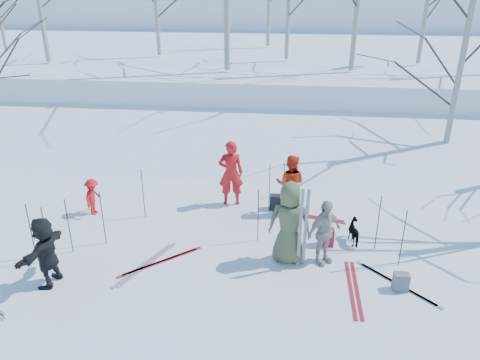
# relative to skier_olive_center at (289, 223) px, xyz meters

# --- Properties ---
(ground) EXTENTS (120.00, 120.00, 0.00)m
(ground) POSITION_rel_skier_olive_center_xyz_m (-1.20, -0.21, -0.93)
(ground) COLOR white
(ground) RESTS_ON ground
(snow_ramp) EXTENTS (70.00, 9.49, 4.12)m
(snow_ramp) POSITION_rel_skier_olive_center_xyz_m (-1.20, 6.79, -0.78)
(snow_ramp) COLOR white
(snow_ramp) RESTS_ON ground
(snow_plateau) EXTENTS (70.00, 18.00, 2.20)m
(snow_plateau) POSITION_rel_skier_olive_center_xyz_m (-1.20, 16.79, 0.07)
(snow_plateau) COLOR white
(snow_plateau) RESTS_ON ground
(far_hill) EXTENTS (90.00, 30.00, 6.00)m
(far_hill) POSITION_rel_skier_olive_center_xyz_m (-1.20, 37.79, 1.07)
(far_hill) COLOR white
(far_hill) RESTS_ON ground
(skier_olive_center) EXTENTS (0.94, 0.64, 1.87)m
(skier_olive_center) POSITION_rel_skier_olive_center_xyz_m (0.00, 0.00, 0.00)
(skier_olive_center) COLOR #4D5533
(skier_olive_center) RESTS_ON ground
(skier_red_north) EXTENTS (0.71, 0.52, 1.82)m
(skier_red_north) POSITION_rel_skier_olive_center_xyz_m (-1.58, 2.57, -0.03)
(skier_red_north) COLOR red
(skier_red_north) RESTS_ON ground
(skier_redor_behind) EXTENTS (0.87, 0.73, 1.60)m
(skier_redor_behind) POSITION_rel_skier_olive_center_xyz_m (0.01, 2.27, -0.14)
(skier_redor_behind) COLOR red
(skier_redor_behind) RESTS_ON ground
(skier_red_seated) EXTENTS (0.42, 0.66, 0.98)m
(skier_red_seated) POSITION_rel_skier_olive_center_xyz_m (-5.07, 1.62, -0.44)
(skier_red_seated) COLOR red
(skier_red_seated) RESTS_ON ground
(skier_cream_east) EXTENTS (0.91, 0.83, 1.50)m
(skier_cream_east) POSITION_rel_skier_olive_center_xyz_m (0.75, -0.00, -0.18)
(skier_cream_east) COLOR beige
(skier_cream_east) RESTS_ON ground
(skier_grey_west) EXTENTS (0.63, 1.44, 1.50)m
(skier_grey_west) POSITION_rel_skier_olive_center_xyz_m (-4.80, -1.35, -0.18)
(skier_grey_west) COLOR black
(skier_grey_west) RESTS_ON ground
(dog) EXTENTS (0.44, 0.69, 0.54)m
(dog) POSITION_rel_skier_olive_center_xyz_m (1.56, 0.90, -0.66)
(dog) COLOR black
(dog) RESTS_ON ground
(upright_ski_left) EXTENTS (0.08, 0.16, 1.90)m
(upright_ski_left) POSITION_rel_skier_olive_center_xyz_m (0.23, -0.25, 0.02)
(upright_ski_left) COLOR silver
(upright_ski_left) RESTS_ON ground
(upright_ski_right) EXTENTS (0.09, 0.23, 1.89)m
(upright_ski_right) POSITION_rel_skier_olive_center_xyz_m (0.34, -0.22, 0.02)
(upright_ski_right) COLOR silver
(upright_ski_right) RESTS_ON ground
(ski_pair_a) EXTENTS (2.10, 2.10, 0.02)m
(ski_pair_a) POSITION_rel_skier_olive_center_xyz_m (2.24, -0.65, -0.92)
(ski_pair_a) COLOR silver
(ski_pair_a) RESTS_ON ground
(ski_pair_b) EXTENTS (0.23, 1.90, 0.02)m
(ski_pair_b) POSITION_rel_skier_olive_center_xyz_m (1.34, -0.91, -0.92)
(ski_pair_b) COLOR maroon
(ski_pair_b) RESTS_ON ground
(ski_pair_c) EXTENTS (1.61, 2.05, 0.02)m
(ski_pair_c) POSITION_rel_skier_olive_center_xyz_m (-3.07, -0.53, -0.92)
(ski_pair_c) COLOR silver
(ski_pair_c) RESTS_ON ground
(ski_pair_e) EXTENTS (1.06, 1.99, 0.02)m
(ski_pair_e) POSITION_rel_skier_olive_center_xyz_m (0.50, 2.03, -0.92)
(ski_pair_e) COLOR maroon
(ski_pair_e) RESTS_ON ground
(ski_pair_f) EXTENTS (2.08, 2.10, 0.02)m
(ski_pair_f) POSITION_rel_skier_olive_center_xyz_m (-2.77, -0.39, -0.92)
(ski_pair_f) COLOR maroon
(ski_pair_f) RESTS_ON ground
(ski_pole_a) EXTENTS (0.02, 0.02, 1.34)m
(ski_pole_a) POSITION_rel_skier_olive_center_xyz_m (-5.17, -0.62, -0.26)
(ski_pole_a) COLOR black
(ski_pole_a) RESTS_ON ground
(ski_pole_b) EXTENTS (0.02, 0.02, 1.34)m
(ski_pole_b) POSITION_rel_skier_olive_center_xyz_m (-0.53, 2.25, -0.26)
(ski_pole_b) COLOR black
(ski_pole_b) RESTS_ON ground
(ski_pole_c) EXTENTS (0.02, 0.02, 1.34)m
(ski_pole_c) POSITION_rel_skier_olive_center_xyz_m (2.40, 0.06, -0.26)
(ski_pole_c) COLOR black
(ski_pole_c) RESTS_ON ground
(ski_pole_d) EXTENTS (0.02, 0.02, 1.34)m
(ski_pole_d) POSITION_rel_skier_olive_center_xyz_m (-4.24, 0.22, -0.26)
(ski_pole_d) COLOR black
(ski_pole_d) RESTS_ON ground
(ski_pole_e) EXTENTS (0.02, 0.02, 1.34)m
(ski_pole_e) POSITION_rel_skier_olive_center_xyz_m (-4.86, -0.20, -0.26)
(ski_pole_e) COLOR black
(ski_pole_e) RESTS_ON ground
(ski_pole_f) EXTENTS (0.02, 0.02, 1.34)m
(ski_pole_f) POSITION_rel_skier_olive_center_xyz_m (-0.16, 2.36, -0.26)
(ski_pole_f) COLOR black
(ski_pole_f) RESTS_ON ground
(ski_pole_g) EXTENTS (0.02, 0.02, 1.34)m
(ski_pole_g) POSITION_rel_skier_olive_center_xyz_m (-0.72, 0.74, -0.26)
(ski_pole_g) COLOR black
(ski_pole_g) RESTS_ON ground
(ski_pole_h) EXTENTS (0.02, 0.02, 1.34)m
(ski_pole_h) POSITION_rel_skier_olive_center_xyz_m (1.98, 0.66, -0.26)
(ski_pole_h) COLOR black
(ski_pole_h) RESTS_ON ground
(ski_pole_i) EXTENTS (0.02, 0.02, 1.34)m
(ski_pole_i) POSITION_rel_skier_olive_center_xyz_m (-3.70, 1.58, -0.26)
(ski_pole_i) COLOR black
(ski_pole_i) RESTS_ON ground
(ski_pole_j) EXTENTS (0.02, 0.02, 1.34)m
(ski_pole_j) POSITION_rel_skier_olive_center_xyz_m (-5.57, -0.51, -0.26)
(ski_pole_j) COLOR black
(ski_pole_j) RESTS_ON ground
(backpack_red) EXTENTS (0.32, 0.22, 0.42)m
(backpack_red) POSITION_rel_skier_olive_center_xyz_m (0.89, 0.70, -0.72)
(backpack_red) COLOR #A61930
(backpack_red) RESTS_ON ground
(backpack_grey) EXTENTS (0.30, 0.20, 0.38)m
(backpack_grey) POSITION_rel_skier_olive_center_xyz_m (2.25, -0.83, -0.74)
(backpack_grey) COLOR #5A5E62
(backpack_grey) RESTS_ON ground
(backpack_dark) EXTENTS (0.34, 0.24, 0.40)m
(backpack_dark) POSITION_rel_skier_olive_center_xyz_m (-0.34, 2.38, -0.73)
(backpack_dark) COLOR black
(backpack_dark) RESTS_ON ground
(birch_plateau_d) EXTENTS (3.87, 3.87, 4.67)m
(birch_plateau_d) POSITION_rel_skier_olive_center_xyz_m (-6.21, 12.97, 3.60)
(birch_plateau_d) COLOR silver
(birch_plateau_d) RESTS_ON snow_plateau
(birch_plateau_f) EXTENTS (3.93, 3.93, 4.76)m
(birch_plateau_f) POSITION_rel_skier_olive_center_xyz_m (5.26, 12.06, 3.65)
(birch_plateau_f) COLOR silver
(birch_plateau_f) RESTS_ON snow_plateau
(birch_edge_e) EXTENTS (4.39, 4.39, 5.41)m
(birch_edge_e) POSITION_rel_skier_olive_center_xyz_m (5.04, 6.26, 1.77)
(birch_edge_e) COLOR silver
(birch_edge_e) RESTS_ON ground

